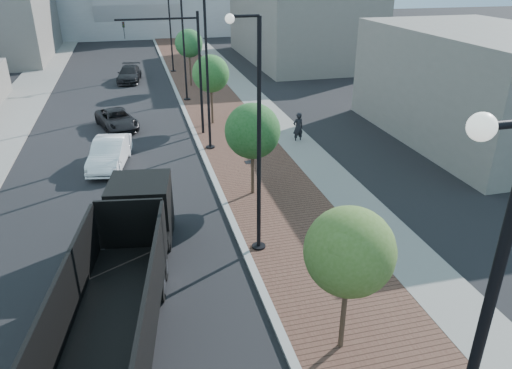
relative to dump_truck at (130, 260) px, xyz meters
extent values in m
cube|color=#4C2D23|center=(7.93, 31.62, -1.32)|extent=(7.00, 140.00, 0.12)
cube|color=slate|center=(10.63, 31.62, -1.32)|extent=(2.40, 140.00, 0.13)
cube|color=gray|center=(4.43, 31.62, -1.31)|extent=(0.30, 140.00, 0.14)
cube|color=slate|center=(-8.57, 31.62, -1.32)|extent=(4.00, 140.00, 0.12)
cube|color=black|center=(0.52, 3.28, 0.23)|extent=(2.73, 2.81, 2.47)
cube|color=black|center=(0.75, 4.76, -0.57)|extent=(2.33, 0.82, 1.24)
cube|color=black|center=(0.28, 1.80, -0.38)|extent=(2.46, 1.12, 0.48)
cube|color=black|center=(-0.57, -3.63, -0.38)|extent=(3.62, 8.99, 0.33)
cube|color=black|center=(-0.57, -3.63, 0.00)|extent=(3.71, 9.00, 0.11)
cube|color=black|center=(-1.75, -3.45, 0.95)|extent=(1.48, 8.65, 1.90)
cube|color=black|center=(0.60, -3.82, 0.95)|extent=(1.48, 8.65, 1.90)
cube|color=black|center=(0.13, 0.85, 0.95)|extent=(2.36, 0.48, 1.90)
cylinder|color=black|center=(-0.56, 2.84, -0.86)|extent=(0.44, 1.08, 1.05)
cylinder|color=silver|center=(-0.56, 2.84, -0.86)|extent=(0.41, 0.61, 0.57)
cylinder|color=black|center=(1.41, 2.53, -0.86)|extent=(0.44, 1.08, 1.05)
cylinder|color=silver|center=(1.41, 2.53, -0.86)|extent=(0.41, 0.61, 0.57)
cylinder|color=black|center=(-0.31, 4.43, -0.86)|extent=(0.44, 1.08, 1.05)
cylinder|color=silver|center=(-0.31, 4.43, -0.86)|extent=(0.41, 0.61, 0.57)
cylinder|color=black|center=(1.66, 4.11, -0.86)|extent=(0.44, 1.08, 1.05)
cylinder|color=silver|center=(1.66, 4.11, -0.86)|extent=(0.41, 0.61, 0.57)
cylinder|color=black|center=(-1.06, -0.32, -0.86)|extent=(0.44, 1.08, 1.05)
cylinder|color=silver|center=(-1.06, -0.32, -0.86)|extent=(0.41, 0.61, 0.57)
cylinder|color=black|center=(0.91, -0.63, -0.86)|extent=(0.44, 1.08, 1.05)
cylinder|color=silver|center=(0.91, -0.63, -0.86)|extent=(0.41, 0.61, 0.57)
cylinder|color=black|center=(-0.87, 0.87, -0.86)|extent=(0.44, 1.08, 1.05)
cylinder|color=silver|center=(-0.87, 0.87, -0.86)|extent=(0.41, 0.61, 0.57)
cylinder|color=black|center=(1.10, 0.56, -0.86)|extent=(0.44, 1.08, 1.05)
cylinder|color=silver|center=(1.10, 0.56, -0.86)|extent=(0.41, 0.61, 0.57)
imported|color=white|center=(-0.99, 12.34, -0.57)|extent=(2.57, 5.14, 1.62)
imported|color=black|center=(-0.66, 19.43, -0.72)|extent=(3.40, 5.15, 1.31)
imported|color=black|center=(0.43, 34.38, -0.65)|extent=(2.68, 5.28, 1.47)
imported|color=black|center=(10.79, 13.51, -0.39)|extent=(0.80, 0.59, 1.98)
sphere|color=silver|center=(4.33, -10.38, 7.74)|extent=(0.32, 0.32, 0.32)
cylinder|color=black|center=(5.03, 1.62, -1.28)|extent=(0.56, 0.56, 0.20)
cylinder|color=black|center=(5.03, 1.62, 3.24)|extent=(0.16, 0.16, 9.00)
cylinder|color=black|center=(4.53, 1.62, 7.74)|extent=(1.00, 0.10, 0.10)
sphere|color=silver|center=(4.03, 1.62, 7.67)|extent=(0.32, 0.32, 0.32)
cylinder|color=black|center=(5.03, 13.62, -1.28)|extent=(0.56, 0.56, 0.20)
cylinder|color=black|center=(5.03, 13.62, 3.24)|extent=(0.16, 0.16, 9.00)
cylinder|color=black|center=(5.03, 25.62, -1.28)|extent=(0.56, 0.56, 0.20)
cylinder|color=black|center=(5.03, 25.62, 3.24)|extent=(0.16, 0.16, 9.00)
cylinder|color=black|center=(5.03, 37.62, -1.28)|extent=(0.56, 0.56, 0.20)
cylinder|color=black|center=(5.03, 37.62, 3.24)|extent=(0.16, 0.16, 9.00)
cylinder|color=black|center=(5.03, 16.62, 2.62)|extent=(0.18, 0.18, 8.00)
cylinder|color=black|center=(2.53, 16.62, 6.22)|extent=(5.00, 0.12, 0.12)
imported|color=black|center=(0.53, 16.62, 5.62)|extent=(0.16, 0.20, 1.00)
cylinder|color=#382619|center=(6.03, -4.38, 0.25)|extent=(0.16, 0.16, 3.27)
sphere|color=#3E5E20|center=(6.03, -4.38, 2.12)|extent=(2.56, 2.56, 2.56)
sphere|color=#3E5E20|center=(6.43, -4.08, 1.89)|extent=(1.79, 1.79, 1.79)
sphere|color=#3E5E20|center=(5.73, -4.68, 2.45)|extent=(1.53, 1.53, 1.53)
cylinder|color=#382619|center=(6.03, 6.62, 0.21)|extent=(0.16, 0.16, 3.18)
sphere|color=#1C4D1A|center=(6.03, 6.62, 2.02)|extent=(2.69, 2.69, 2.69)
sphere|color=#1C4D1A|center=(6.43, 6.92, 1.80)|extent=(1.88, 1.88, 1.88)
sphere|color=#1C4D1A|center=(5.73, 6.32, 2.34)|extent=(1.61, 1.61, 1.61)
cylinder|color=#382619|center=(6.03, 18.62, 0.34)|extent=(0.16, 0.16, 3.45)
sphere|color=#235E20|center=(6.03, 18.62, 2.31)|extent=(2.59, 2.59, 2.59)
sphere|color=#235E20|center=(6.43, 18.92, 2.06)|extent=(1.81, 1.81, 1.81)
sphere|color=#235E20|center=(5.73, 18.32, 2.66)|extent=(1.55, 1.55, 1.55)
cylinder|color=#382619|center=(6.03, 30.62, 0.49)|extent=(0.16, 0.16, 3.75)
sphere|color=#1D5623|center=(6.03, 30.62, 2.63)|extent=(2.54, 2.54, 2.54)
sphere|color=#1D5623|center=(6.43, 30.92, 2.36)|extent=(1.78, 1.78, 1.78)
sphere|color=#1D5623|center=(5.73, 30.32, 3.01)|extent=(1.52, 1.52, 1.52)
cube|color=#A1A5AA|center=(2.43, 76.62, 2.62)|extent=(50.00, 28.00, 8.00)
cube|color=slate|center=(20.43, 41.62, 2.62)|extent=(12.00, 22.00, 8.00)
cube|color=slate|center=(22.43, 11.62, 2.12)|extent=(10.00, 16.00, 7.00)
cube|color=black|center=(6.83, -0.38, -1.25)|extent=(0.50, 0.50, 0.02)
cube|color=black|center=(6.83, 10.62, -1.25)|extent=(0.50, 0.50, 0.02)
camera|label=1|loc=(0.76, -14.53, 9.34)|focal=33.56mm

